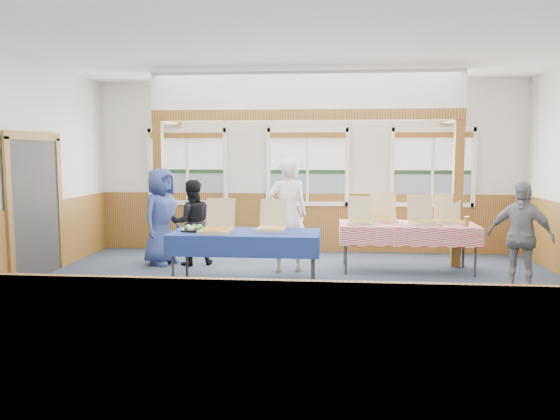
% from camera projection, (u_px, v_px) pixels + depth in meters
% --- Properties ---
extents(floor, '(8.00, 8.00, 0.00)m').
position_uv_depth(floor, '(296.00, 300.00, 6.99)').
color(floor, '#283641').
rests_on(floor, ground).
extents(ceiling, '(8.00, 8.00, 0.00)m').
position_uv_depth(ceiling, '(297.00, 44.00, 6.64)').
color(ceiling, white).
rests_on(ceiling, wall_back).
extents(wall_back, '(8.00, 0.00, 8.00)m').
position_uv_depth(wall_back, '(308.00, 167.00, 10.28)').
color(wall_back, silver).
rests_on(wall_back, floor).
extents(wall_front, '(8.00, 0.00, 8.00)m').
position_uv_depth(wall_front, '(261.00, 201.00, 3.35)').
color(wall_front, silver).
rests_on(wall_front, floor).
extents(wainscot_back, '(7.98, 0.05, 1.10)m').
position_uv_depth(wainscot_back, '(307.00, 222.00, 10.37)').
color(wainscot_back, brown).
rests_on(wainscot_back, floor).
extents(wainscot_front, '(7.98, 0.05, 1.10)m').
position_uv_depth(wainscot_front, '(262.00, 364.00, 3.49)').
color(wainscot_front, brown).
rests_on(wainscot_front, floor).
extents(cased_opening, '(0.06, 1.30, 2.10)m').
position_uv_depth(cased_opening, '(35.00, 208.00, 8.13)').
color(cased_opening, '#2E2E2E').
rests_on(cased_opening, wall_left).
extents(window_left, '(1.56, 0.10, 1.46)m').
position_uv_depth(window_left, '(188.00, 163.00, 10.44)').
color(window_left, white).
rests_on(window_left, wall_back).
extents(window_mid, '(1.56, 0.10, 1.46)m').
position_uv_depth(window_mid, '(308.00, 163.00, 10.23)').
color(window_mid, white).
rests_on(window_mid, wall_back).
extents(window_right, '(1.56, 0.10, 1.46)m').
position_uv_depth(window_right, '(433.00, 163.00, 10.02)').
color(window_right, white).
rests_on(window_right, wall_back).
extents(post_left, '(0.15, 0.15, 2.40)m').
position_uv_depth(post_left, '(159.00, 192.00, 9.36)').
color(post_left, brown).
rests_on(post_left, floor).
extents(post_right, '(0.15, 0.15, 2.40)m').
position_uv_depth(post_right, '(457.00, 194.00, 8.91)').
color(post_right, brown).
rests_on(post_right, floor).
extents(cross_beam, '(5.15, 0.18, 0.18)m').
position_uv_depth(cross_beam, '(305.00, 115.00, 8.99)').
color(cross_beam, brown).
rests_on(cross_beam, post_left).
extents(table_left, '(2.15, 1.04, 0.76)m').
position_uv_depth(table_left, '(246.00, 235.00, 7.76)').
color(table_left, '#2E2E2E').
rests_on(table_left, floor).
extents(table_right, '(2.29, 1.51, 0.76)m').
position_uv_depth(table_right, '(407.00, 227.00, 8.63)').
color(table_right, '#2E2E2E').
rests_on(table_right, floor).
extents(pizza_box_a, '(0.47, 0.55, 0.46)m').
position_uv_depth(pizza_box_a, '(217.00, 228.00, 7.68)').
color(pizza_box_a, tan).
rests_on(pizza_box_a, table_left).
extents(pizza_box_b, '(0.42, 0.50, 0.43)m').
position_uv_depth(pizza_box_b, '(271.00, 226.00, 7.88)').
color(pizza_box_b, tan).
rests_on(pizza_box_b, table_left).
extents(pizza_box_c, '(0.40, 0.48, 0.42)m').
position_uv_depth(pizza_box_c, '(360.00, 220.00, 8.58)').
color(pizza_box_c, tan).
rests_on(pizza_box_c, table_right).
extents(pizza_box_d, '(0.42, 0.52, 0.46)m').
position_uv_depth(pizza_box_d, '(384.00, 218.00, 8.84)').
color(pizza_box_d, tan).
rests_on(pizza_box_d, table_right).
extents(pizza_box_e, '(0.49, 0.56, 0.45)m').
position_uv_depth(pizza_box_e, '(424.00, 220.00, 8.51)').
color(pizza_box_e, tan).
rests_on(pizza_box_e, table_right).
extents(pizza_box_f, '(0.47, 0.55, 0.45)m').
position_uv_depth(pizza_box_f, '(448.00, 219.00, 8.70)').
color(pizza_box_f, tan).
rests_on(pizza_box_f, table_right).
extents(veggie_tray, '(0.38, 0.38, 0.09)m').
position_uv_depth(veggie_tray, '(194.00, 229.00, 7.82)').
color(veggie_tray, black).
rests_on(veggie_tray, table_left).
extents(drink_glass, '(0.07, 0.07, 0.15)m').
position_uv_depth(drink_glass, '(467.00, 222.00, 8.29)').
color(drink_glass, '#966A19').
rests_on(drink_glass, table_right).
extents(woman_white, '(0.76, 0.63, 1.80)m').
position_uv_depth(woman_white, '(287.00, 215.00, 8.56)').
color(woman_white, white).
rests_on(woman_white, floor).
extents(woman_black, '(0.85, 0.77, 1.43)m').
position_uv_depth(woman_black, '(192.00, 223.00, 9.08)').
color(woman_black, black).
rests_on(woman_black, floor).
extents(man_blue, '(0.75, 0.92, 1.62)m').
position_uv_depth(man_blue, '(161.00, 216.00, 9.12)').
color(man_blue, '#334280').
rests_on(man_blue, floor).
extents(person_grey, '(0.93, 0.80, 1.49)m').
position_uv_depth(person_grey, '(520.00, 236.00, 7.40)').
color(person_grey, gray).
rests_on(person_grey, floor).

